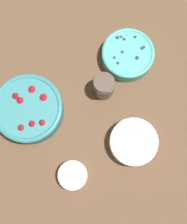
{
  "coord_description": "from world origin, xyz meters",
  "views": [
    {
      "loc": [
        -0.07,
        -0.22,
        1.09
      ],
      "look_at": [
        0.01,
        -0.03,
        0.04
      ],
      "focal_mm": 50.0,
      "sensor_mm": 36.0,
      "label": 1
    }
  ],
  "objects_px": {
    "bowl_bananas": "(133,142)",
    "jar_chocolate": "(103,86)",
    "bowl_blueberries": "(128,55)",
    "bowl_cream": "(73,175)",
    "bowl_strawberries": "(29,109)"
  },
  "relations": [
    {
      "from": "bowl_bananas",
      "to": "jar_chocolate",
      "type": "distance_m",
      "value": 0.22
    },
    {
      "from": "bowl_blueberries",
      "to": "jar_chocolate",
      "type": "xyz_separation_m",
      "value": [
        -0.13,
        -0.08,
        0.01
      ]
    },
    {
      "from": "bowl_blueberries",
      "to": "bowl_cream",
      "type": "distance_m",
      "value": 0.46
    },
    {
      "from": "bowl_bananas",
      "to": "bowl_cream",
      "type": "height_order",
      "value": "bowl_bananas"
    },
    {
      "from": "bowl_strawberries",
      "to": "bowl_blueberries",
      "type": "relative_size",
      "value": 1.28
    },
    {
      "from": "bowl_cream",
      "to": "jar_chocolate",
      "type": "xyz_separation_m",
      "value": [
        0.21,
        0.24,
        0.02
      ]
    },
    {
      "from": "bowl_cream",
      "to": "jar_chocolate",
      "type": "relative_size",
      "value": 0.99
    },
    {
      "from": "bowl_strawberries",
      "to": "bowl_blueberries",
      "type": "height_order",
      "value": "bowl_strawberries"
    },
    {
      "from": "bowl_strawberries",
      "to": "bowl_blueberries",
      "type": "xyz_separation_m",
      "value": [
        0.4,
        0.06,
        -0.01
      ]
    },
    {
      "from": "bowl_bananas",
      "to": "jar_chocolate",
      "type": "bearing_deg",
      "value": 95.76
    },
    {
      "from": "bowl_blueberries",
      "to": "jar_chocolate",
      "type": "relative_size",
      "value": 1.87
    },
    {
      "from": "bowl_strawberries",
      "to": "bowl_bananas",
      "type": "height_order",
      "value": "bowl_strawberries"
    },
    {
      "from": "bowl_bananas",
      "to": "jar_chocolate",
      "type": "xyz_separation_m",
      "value": [
        -0.02,
        0.22,
        0.01
      ]
    },
    {
      "from": "bowl_blueberries",
      "to": "bowl_strawberries",
      "type": "bearing_deg",
      "value": -171.94
    },
    {
      "from": "bowl_strawberries",
      "to": "jar_chocolate",
      "type": "height_order",
      "value": "jar_chocolate"
    }
  ]
}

